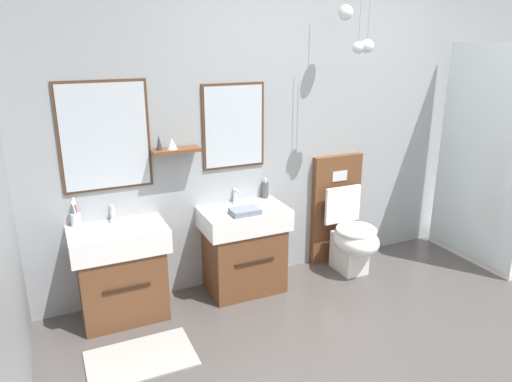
{
  "coord_description": "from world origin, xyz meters",
  "views": [
    {
      "loc": [
        -2.11,
        -1.82,
        1.99
      ],
      "look_at": [
        -0.65,
        1.38,
        0.85
      ],
      "focal_mm": 33.44,
      "sensor_mm": 36.0,
      "label": 1
    }
  ],
  "objects": [
    {
      "name": "toilet",
      "position": [
        0.24,
        1.42,
        0.38
      ],
      "size": [
        0.48,
        0.63,
        1.0
      ],
      "color": "brown",
      "rests_on": "ground"
    },
    {
      "name": "shower_tray",
      "position": [
        1.65,
        1.06,
        0.42
      ],
      "size": [
        0.92,
        0.94,
        1.95
      ],
      "color": "white",
      "rests_on": "ground"
    },
    {
      "name": "wall_back",
      "position": [
        -0.02,
        1.68,
        1.31
      ],
      "size": [
        4.94,
        0.61,
        2.61
      ],
      "color": "#999EA3",
      "rests_on": "ground"
    },
    {
      "name": "ground_plane",
      "position": [
        0.0,
        0.0,
        -0.05
      ],
      "size": [
        6.14,
        4.68,
        0.1
      ],
      "primitive_type": "cube",
      "color": "#4C4744",
      "rests_on": "ground"
    },
    {
      "name": "tap_on_left_sink",
      "position": [
        -1.71,
        1.59,
        0.78
      ],
      "size": [
        0.03,
        0.13,
        0.11
      ],
      "color": "silver",
      "rests_on": "vanity_sink_left"
    },
    {
      "name": "soap_dispenser",
      "position": [
        -0.47,
        1.59,
        0.78
      ],
      "size": [
        0.06,
        0.06,
        0.17
      ],
      "color": "#4C4C51",
      "rests_on": "vanity_sink_right"
    },
    {
      "name": "folded_hand_towel",
      "position": [
        -0.77,
        1.31,
        0.73
      ],
      "size": [
        0.22,
        0.16,
        0.04
      ],
      "primitive_type": "cube",
      "color": "gray",
      "rests_on": "vanity_sink_right"
    },
    {
      "name": "vanity_sink_right",
      "position": [
        -0.73,
        1.43,
        0.37
      ],
      "size": [
        0.67,
        0.45,
        0.71
      ],
      "color": "brown",
      "rests_on": "ground"
    },
    {
      "name": "tap_on_right_sink",
      "position": [
        -0.73,
        1.59,
        0.78
      ],
      "size": [
        0.03,
        0.13,
        0.11
      ],
      "color": "silver",
      "rests_on": "vanity_sink_right"
    },
    {
      "name": "toothbrush_cup",
      "position": [
        -1.96,
        1.58,
        0.77
      ],
      "size": [
        0.07,
        0.07,
        0.21
      ],
      "color": "silver",
      "rests_on": "vanity_sink_left"
    },
    {
      "name": "bath_mat",
      "position": [
        -1.71,
        0.86,
        0.01
      ],
      "size": [
        0.68,
        0.44,
        0.01
      ],
      "primitive_type": "cube",
      "color": "#9E9993",
      "rests_on": "ground"
    },
    {
      "name": "vanity_sink_left",
      "position": [
        -1.71,
        1.43,
        0.37
      ],
      "size": [
        0.67,
        0.45,
        0.71
      ],
      "color": "brown",
      "rests_on": "ground"
    }
  ]
}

